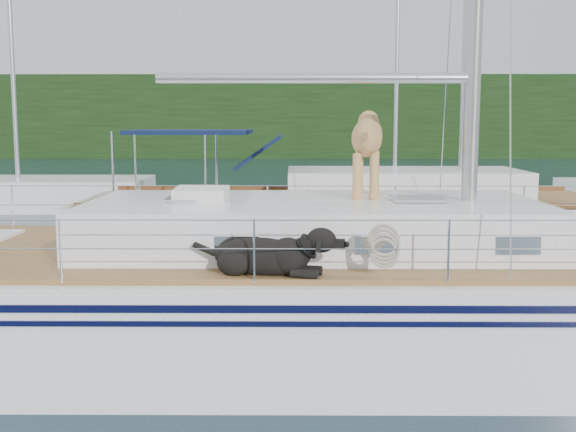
{
  "coord_description": "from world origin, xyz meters",
  "views": [
    {
      "loc": [
        0.56,
        -8.33,
        2.73
      ],
      "look_at": [
        0.5,
        0.2,
        1.6
      ],
      "focal_mm": 45.0,
      "sensor_mm": 36.0,
      "label": 1
    }
  ],
  "objects": [
    {
      "name": "bg_boat_west",
      "position": [
        -8.0,
        14.0,
        0.45
      ],
      "size": [
        8.0,
        3.0,
        11.65
      ],
      "color": "white",
      "rests_on": "ground"
    },
    {
      "name": "ground",
      "position": [
        0.0,
        0.0,
        0.0
      ],
      "size": [
        120.0,
        120.0,
        0.0
      ],
      "primitive_type": "plane",
      "color": "black",
      "rests_on": "ground"
    },
    {
      "name": "neighbor_sailboat",
      "position": [
        1.78,
        6.61,
        0.63
      ],
      "size": [
        11.0,
        3.5,
        13.3
      ],
      "color": "white",
      "rests_on": "ground"
    },
    {
      "name": "bg_boat_center",
      "position": [
        4.0,
        16.0,
        0.45
      ],
      "size": [
        7.2,
        3.0,
        11.65
      ],
      "color": "white",
      "rests_on": "ground"
    },
    {
      "name": "shore_bank",
      "position": [
        0.0,
        46.2,
        0.6
      ],
      "size": [
        92.0,
        1.0,
        1.2
      ],
      "primitive_type": "cube",
      "color": "#595147",
      "rests_on": "ground"
    },
    {
      "name": "main_sailboat",
      "position": [
        0.1,
        0.0,
        0.68
      ],
      "size": [
        12.0,
        3.8,
        14.01
      ],
      "color": "white",
      "rests_on": "ground"
    },
    {
      "name": "tree_line",
      "position": [
        0.0,
        45.0,
        3.0
      ],
      "size": [
        90.0,
        3.0,
        6.0
      ],
      "primitive_type": "cube",
      "color": "black",
      "rests_on": "ground"
    }
  ]
}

